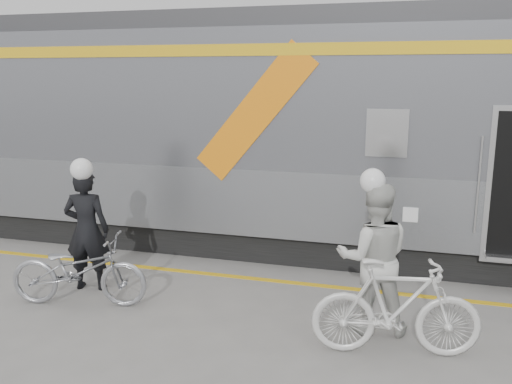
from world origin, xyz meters
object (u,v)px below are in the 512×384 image
(bicycle_left, at_px, (79,270))
(bicycle_right, at_px, (396,308))
(man, at_px, (87,230))
(woman, at_px, (374,258))

(bicycle_left, distance_m, bicycle_right, 4.18)
(man, relative_size, woman, 0.96)
(woman, bearing_deg, man, -13.31)
(man, height_order, woman, woman)
(man, bearing_deg, bicycle_left, 98.35)
(man, height_order, bicycle_left, man)
(woman, xyz_separation_m, bicycle_right, (0.30, -0.55, -0.37))
(man, xyz_separation_m, bicycle_left, (0.20, -0.55, -0.40))
(bicycle_left, bearing_deg, woman, -96.84)
(man, bearing_deg, bicycle_right, 158.33)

